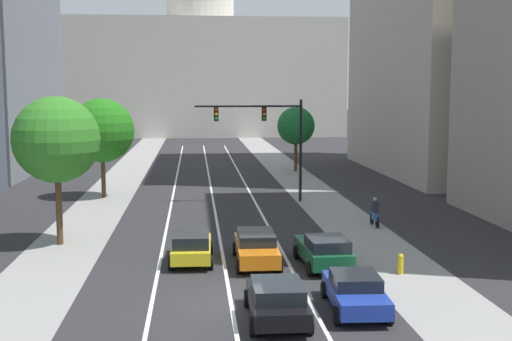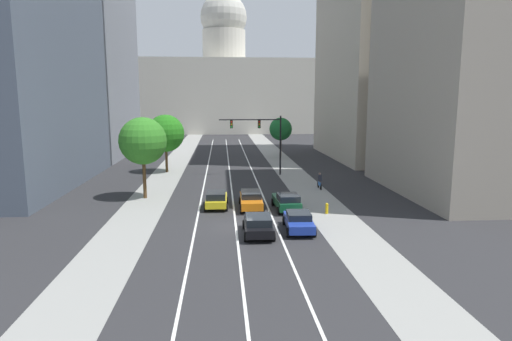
% 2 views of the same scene
% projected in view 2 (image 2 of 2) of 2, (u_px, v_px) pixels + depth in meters
% --- Properties ---
extents(ground_plane, '(400.00, 400.00, 0.00)m').
position_uv_depth(ground_plane, '(228.00, 156.00, 71.37)').
color(ground_plane, '#2B2B2D').
extents(sidewalk_left, '(3.86, 130.00, 0.01)m').
position_uv_depth(sidewalk_left, '(176.00, 161.00, 65.84)').
color(sidewalk_left, gray).
rests_on(sidewalk_left, ground).
extents(sidewalk_right, '(3.86, 130.00, 0.01)m').
position_uv_depth(sidewalk_right, '(280.00, 160.00, 67.05)').
color(sidewalk_right, gray).
rests_on(sidewalk_right, ground).
extents(lane_stripe_left, '(0.16, 90.00, 0.01)m').
position_uv_depth(lane_stripe_left, '(207.00, 172.00, 56.38)').
color(lane_stripe_left, white).
rests_on(lane_stripe_left, ground).
extents(lane_stripe_center, '(0.16, 90.00, 0.01)m').
position_uv_depth(lane_stripe_center, '(230.00, 171.00, 56.61)').
color(lane_stripe_center, white).
rests_on(lane_stripe_center, ground).
extents(lane_stripe_right, '(0.16, 90.00, 0.01)m').
position_uv_depth(lane_stripe_right, '(252.00, 171.00, 56.84)').
color(lane_stripe_right, white).
rests_on(lane_stripe_right, ground).
extents(office_tower_near_right, '(16.23, 20.79, 34.59)m').
position_uv_depth(office_tower_near_right, '(487.00, 13.00, 41.37)').
color(office_tower_near_right, '#9E9384').
rests_on(office_tower_near_right, ground).
extents(office_tower_far_right, '(19.97, 27.12, 45.30)m').
position_uv_depth(office_tower_far_right, '(396.00, 11.00, 67.32)').
color(office_tower_far_right, '#B7AD99').
rests_on(office_tower_far_right, ground).
extents(capitol_building, '(48.67, 24.79, 39.48)m').
position_uv_depth(capitol_building, '(224.00, 88.00, 125.47)').
color(capitol_building, beige).
rests_on(capitol_building, ground).
extents(car_green, '(2.18, 4.50, 1.50)m').
position_uv_depth(car_green, '(287.00, 201.00, 36.84)').
color(car_green, '#14512D').
rests_on(car_green, ground).
extents(car_yellow, '(2.06, 4.14, 1.46)m').
position_uv_depth(car_yellow, '(216.00, 199.00, 37.70)').
color(car_yellow, yellow).
rests_on(car_yellow, ground).
extents(car_orange, '(2.06, 4.75, 1.46)m').
position_uv_depth(car_orange, '(251.00, 199.00, 37.52)').
color(car_orange, orange).
rests_on(car_orange, ground).
extents(car_black, '(2.13, 4.32, 1.42)m').
position_uv_depth(car_black, '(258.00, 224.00, 30.10)').
color(car_black, black).
rests_on(car_black, ground).
extents(car_blue, '(2.18, 4.40, 1.36)m').
position_uv_depth(car_blue, '(299.00, 221.00, 31.12)').
color(car_blue, '#1E389E').
rests_on(car_blue, ground).
extents(traffic_signal_mast, '(7.59, 0.39, 7.29)m').
position_uv_depth(traffic_signal_mast, '(262.00, 133.00, 53.23)').
color(traffic_signal_mast, black).
rests_on(traffic_signal_mast, ground).
extents(fire_hydrant, '(0.26, 0.35, 0.91)m').
position_uv_depth(fire_hydrant, '(327.00, 208.00, 35.73)').
color(fire_hydrant, yellow).
rests_on(fire_hydrant, ground).
extents(cyclist, '(0.37, 1.70, 1.72)m').
position_uv_depth(cyclist, '(320.00, 181.00, 45.49)').
color(cyclist, black).
rests_on(cyclist, ground).
extents(street_tree_mid_left, '(4.73, 4.73, 7.36)m').
position_uv_depth(street_tree_mid_left, '(166.00, 133.00, 55.36)').
color(street_tree_mid_left, '#51381E').
rests_on(street_tree_mid_left, ground).
extents(street_tree_near_left, '(4.42, 4.42, 7.66)m').
position_uv_depth(street_tree_near_left, '(143.00, 141.00, 40.59)').
color(street_tree_near_left, '#51381E').
rests_on(street_tree_near_left, ground).
extents(street_tree_mid_right, '(3.68, 3.68, 6.32)m').
position_uv_depth(street_tree_mid_right, '(281.00, 129.00, 70.66)').
color(street_tree_mid_right, '#51381E').
rests_on(street_tree_mid_right, ground).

